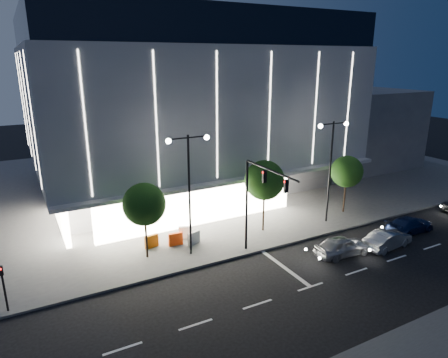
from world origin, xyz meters
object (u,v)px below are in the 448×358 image
Objects in this scene: barrier_c at (176,239)px; barrier_d at (194,238)px; tree_left at (145,206)px; tree_mid at (265,182)px; street_lamp_east at (331,157)px; ped_signal_far at (3,284)px; car_third at (410,225)px; tree_right at (347,173)px; barrier_a at (152,241)px; car_second at (388,239)px; street_lamp_west at (189,178)px; traffic_mast at (258,193)px; car_lead at (342,246)px; barrier_b at (186,232)px.

barrier_c is 1.40m from barrier_d.
tree_left is 0.93× the size of tree_mid.
street_lamp_east is 25.37m from ped_signal_far.
street_lamp_east is 8.58m from car_third.
barrier_a is (-18.26, 1.30, -3.23)m from tree_right.
tree_mid is 10.36m from car_second.
ped_signal_far is 13.22m from barrier_d.
tree_mid is at bearing 8.26° from street_lamp_west.
tree_right reaches higher than car_third.
tree_right reaches higher than barrier_c.
traffic_mast is 6.43× the size of barrier_a.
traffic_mast is at bearing 69.78° from car_lead.
street_lamp_west is 3.69m from tree_left.
tree_left reaches higher than car_second.
barrier_d is at bearing -31.06° from barrier_a.
tree_left reaches higher than barrier_b.
street_lamp_east is 8.18× the size of barrier_d.
car_lead is 3.94× the size of barrier_b.
ped_signal_far is at bearing -172.45° from tree_mid.
street_lamp_east reaches higher than ped_signal_far.
car_lead is (2.82, -6.24, -3.60)m from tree_mid.
car_second is at bearing -97.21° from car_lead.
tree_mid is 5.59× the size of barrier_b.
tree_left reaches higher than barrier_c.
car_lead is (5.85, -2.56, -4.29)m from traffic_mast.
car_lead is 3.99m from car_second.
street_lamp_east reaches higher than tree_right.
street_lamp_east reaches higher than traffic_mast.
tree_right is at bearing 3.64° from street_lamp_west.
car_second is at bearing -13.66° from barrier_b.
car_lead is at bearing -25.97° from tree_left.
street_lamp_east is 1.97× the size of car_third.
tree_right is at bearing 0.85° from barrier_c.
ped_signal_far is 0.49× the size of tree_mid.
car_second is (16.74, -6.98, -3.33)m from tree_left.
barrier_d is (-3.15, 4.02, -4.38)m from traffic_mast.
tree_left is 14.64m from car_lead.
tree_mid is (-5.97, 1.02, -1.62)m from street_lamp_east.
street_lamp_west reaches higher than tree_mid.
tree_right reaches higher than car_lead.
tree_mid is at bearing 5.48° from barrier_b.
barrier_d is (-9.00, 6.58, -0.09)m from car_lead.
street_lamp_east is at bearing 7.60° from barrier_b.
ped_signal_far is (-25.00, -1.50, -4.07)m from street_lamp_east.
barrier_c is at bearing -125.86° from barrier_b.
tree_mid is at bearing 60.25° from car_third.
barrier_b is at bearing 75.44° from street_lamp_west.
street_lamp_east is 16.30m from barrier_a.
car_second is 4.12m from car_third.
tree_left is 4.28m from barrier_c.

